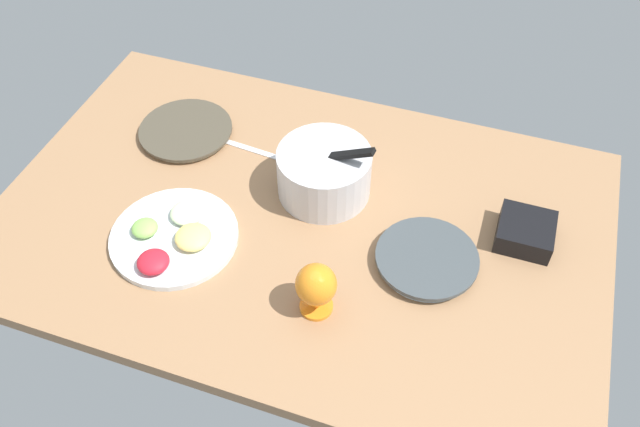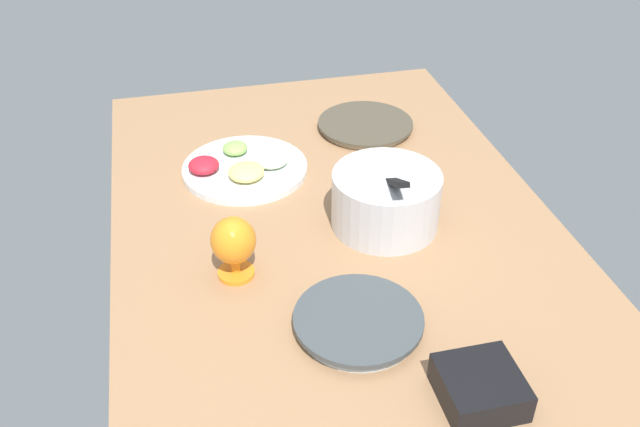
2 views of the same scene
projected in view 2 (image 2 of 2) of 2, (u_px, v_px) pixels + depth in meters
ground_plane at (336, 229)px, 167.99cm from camera, size 160.00×104.00×4.00cm
dinner_plate_left at (365, 125)px, 204.23cm from camera, size 27.55×27.55×2.24cm
dinner_plate_right at (358, 322)px, 137.15cm from camera, size 25.61×25.61×3.02cm
mixing_bowl at (386, 198)px, 162.20cm from camera, size 26.23×25.16×19.82cm
fruit_platter at (243, 167)px, 184.25cm from camera, size 32.83×32.83×5.42cm
hurricane_glass_orange at (234, 243)px, 146.31cm from camera, size 9.61×9.61×14.43cm
square_bowl_black at (480, 386)px, 121.71cm from camera, size 13.85×13.85×5.98cm
fork_by_left_plate at (387, 165)px, 187.73cm from camera, size 18.09×3.50×0.60cm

